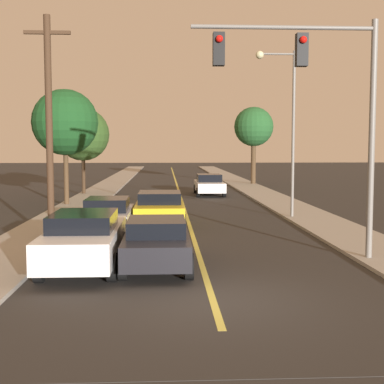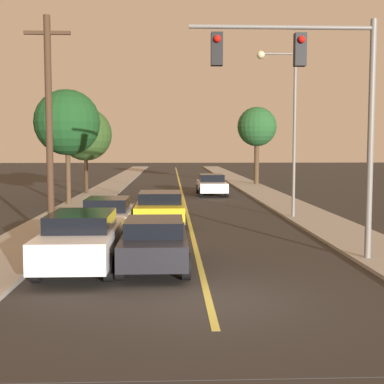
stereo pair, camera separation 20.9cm
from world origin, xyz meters
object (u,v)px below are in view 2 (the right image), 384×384
at_px(car_outer_lane_front, 83,238).
at_px(car_far_oncoming, 212,184).
at_px(streetlamp_right, 286,112).
at_px(tree_right_near, 257,127).
at_px(traffic_signal_mast, 315,88).
at_px(car_outer_lane_second, 108,215).
at_px(tree_left_near, 67,123).
at_px(utility_pole_left, 49,123).
at_px(tree_left_far, 86,134).
at_px(car_near_lane_front, 155,242).
at_px(car_near_lane_second, 160,207).

relative_size(car_outer_lane_front, car_far_oncoming, 1.08).
height_order(streetlamp_right, tree_right_near, streetlamp_right).
bearing_deg(traffic_signal_mast, car_outer_lane_second, 139.63).
height_order(car_outer_lane_second, tree_left_near, tree_left_near).
distance_m(car_outer_lane_front, car_far_oncoming, 22.51).
height_order(car_outer_lane_second, utility_pole_left, utility_pole_left).
bearing_deg(tree_left_far, tree_right_near, 34.84).
relative_size(car_far_oncoming, tree_right_near, 0.72).
distance_m(car_near_lane_front, utility_pole_left, 6.91).
height_order(car_near_lane_front, car_outer_lane_front, car_outer_lane_front).
distance_m(car_far_oncoming, streetlamp_right, 13.20).
relative_size(car_far_oncoming, utility_pole_left, 0.61).
distance_m(car_outer_lane_second, streetlamp_right, 9.43).
xyz_separation_m(traffic_signal_mast, tree_left_near, (-9.75, 15.04, -0.29)).
bearing_deg(streetlamp_right, tree_left_far, 130.99).
bearing_deg(car_outer_lane_front, car_outer_lane_second, 90.00).
height_order(streetlamp_right, tree_left_near, streetlamp_right).
distance_m(car_near_lane_front, car_far_oncoming, 22.29).
bearing_deg(tree_left_far, car_outer_lane_front, -81.37).
xyz_separation_m(car_near_lane_second, car_outer_lane_front, (-1.96, -8.18, 0.09)).
distance_m(car_outer_lane_front, tree_left_near, 16.27).
xyz_separation_m(car_far_oncoming, traffic_signal_mast, (1.23, -21.46, 4.20)).
bearing_deg(tree_right_near, streetlamp_right, -95.82).
distance_m(traffic_signal_mast, tree_left_near, 17.93).
height_order(car_far_oncoming, tree_right_near, tree_right_near).
bearing_deg(tree_right_near, car_far_oncoming, -115.85).
xyz_separation_m(utility_pole_left, tree_left_far, (-1.53, 17.75, 0.00)).
xyz_separation_m(car_near_lane_front, car_outer_lane_front, (-1.96, 0.16, 0.09)).
distance_m(traffic_signal_mast, tree_left_far, 23.93).
xyz_separation_m(car_near_lane_second, tree_left_near, (-5.27, 7.29, 3.91)).
distance_m(car_near_lane_second, tree_left_near, 9.81).
relative_size(car_outer_lane_second, tree_left_far, 0.75).
height_order(car_far_oncoming, tree_left_near, tree_left_near).
height_order(car_far_oncoming, utility_pole_left, utility_pole_left).
distance_m(car_outer_lane_second, car_far_oncoming, 16.81).
relative_size(traffic_signal_mast, tree_left_near, 1.06).
bearing_deg(car_near_lane_second, tree_right_near, 71.29).
relative_size(utility_pole_left, tree_left_near, 1.21).
bearing_deg(car_outer_lane_second, car_outer_lane_front, -90.00).
bearing_deg(car_far_oncoming, car_outer_lane_front, 76.60).
distance_m(car_near_lane_front, tree_left_far, 23.28).
bearing_deg(car_near_lane_front, car_near_lane_second, 90.00).
xyz_separation_m(car_outer_lane_front, car_outer_lane_second, (0.00, 5.91, -0.11)).
distance_m(car_far_oncoming, utility_pole_left, 19.09).
bearing_deg(car_far_oncoming, car_near_lane_front, 81.60).
xyz_separation_m(car_far_oncoming, tree_left_far, (-8.59, 0.35, 3.40)).
relative_size(tree_left_far, tree_right_near, 0.88).
bearing_deg(car_near_lane_second, car_far_oncoming, 76.65).
xyz_separation_m(streetlamp_right, utility_pole_left, (-9.46, -5.10, -0.75)).
relative_size(car_near_lane_second, tree_left_near, 0.76).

